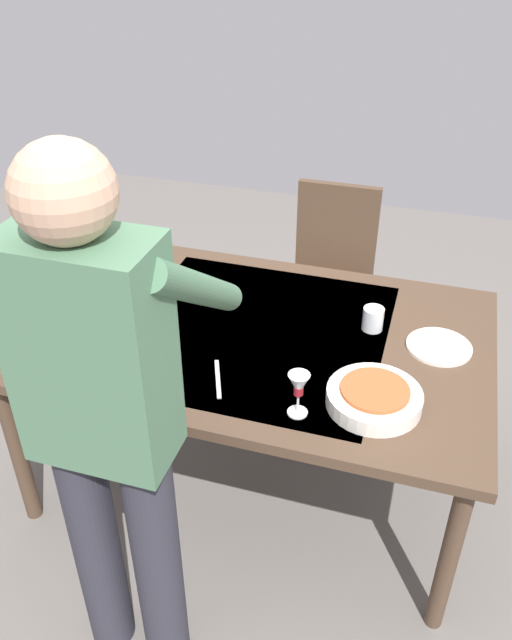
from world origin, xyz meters
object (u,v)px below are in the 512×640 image
Objects in this scene: chair_near at (331,266)px; dinner_plate_near at (439,347)px; wine_bottle at (41,337)px; wine_glass_left at (115,239)px; person_server at (107,418)px; water_cup_near_left at (100,284)px; water_cup_near_right at (373,319)px; serving_bowl_pasta at (374,397)px; wine_glass_right at (299,387)px; water_cup_far_left at (159,302)px; dining_table at (256,345)px.

chair_near reaches higher than dinner_plate_near.
wine_bottle is (0.73, 1.33, 0.31)m from chair_near.
dinner_plate_near is (-1.39, 0.25, -0.10)m from wine_glass_left.
person_server is 0.65m from wine_bottle.
chair_near is 1.19m from water_cup_near_left.
water_cup_near_right is at bearing 111.04° from chair_near.
dinner_plate_near is at bearing -115.25° from serving_bowl_pasta.
wine_bottle is (0.48, -0.41, -0.13)m from person_server.
wine_glass_right reaches higher than water_cup_near_right.
chair_near is 1.36m from wine_glass_right.
wine_glass_right is 1.71× the size of water_cup_near_right.
water_cup_near_right is 0.87× the size of water_cup_far_left.
water_cup_far_left is 0.44× the size of dinner_plate_near.
wine_glass_left is 0.30m from water_cup_near_left.
water_cup_near_right is at bearing -152.52° from wine_bottle.
chair_near is 0.54× the size of person_server.
chair_near is at bearing -68.96° from water_cup_near_right.
water_cup_far_left is at bearing -121.17° from wine_bottle.
water_cup_near_left reaches higher than water_cup_near_right.
water_cup_near_left reaches higher than water_cup_far_left.
water_cup_near_left reaches higher than dining_table.
person_server reaches higher than chair_near.
person_server reaches higher than wine_bottle.
chair_near reaches higher than water_cup_near_left.
wine_glass_left is at bearing -27.30° from serving_bowl_pasta.
wine_glass_left and wine_glass_right have the same top height.
serving_bowl_pasta is at bearing 163.36° from water_cup_near_left.
dining_table is 19.23× the size of water_cup_near_right.
water_cup_near_left is (0.92, -0.45, -0.05)m from wine_glass_right.
person_server reaches higher than wine_glass_left.
chair_near is 1.81m from person_server.
person_server reaches higher than water_cup_near_left.
wine_bottle is 1.96× the size of wine_glass_left.
water_cup_near_left is at bearing -10.31° from water_cup_far_left.
wine_bottle reaches higher than dining_table.
water_cup_near_right is (-0.55, -0.95, -0.19)m from person_server.
person_server is at bearing 139.45° from wine_bottle.
chair_near is at bearing -117.83° from water_cup_far_left.
dining_table is at bearing -100.12° from person_server.
serving_bowl_pasta is (-0.22, -0.11, -0.07)m from wine_glass_right.
person_server is 11.19× the size of wine_glass_left.
wine_glass_left reaches higher than water_cup_near_left.
water_cup_near_left is 1.19m from serving_bowl_pasta.
wine_glass_left is 1.38× the size of water_cup_near_left.
wine_bottle is at bearing 58.83° from water_cup_far_left.
person_server reaches higher than dinner_plate_near.
serving_bowl_pasta reaches higher than dinner_plate_near.
person_server is 16.57× the size of water_cup_far_left.
person_server is at bearing 48.60° from dinner_plate_near.
wine_bottle is at bearing 20.83° from dinner_plate_near.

